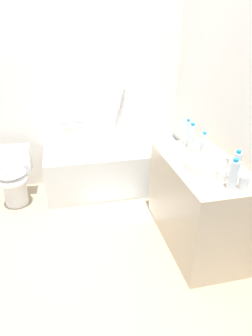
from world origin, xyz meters
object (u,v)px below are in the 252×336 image
object	(u,v)px
water_bottle_0	(233,175)
water_bottle_1	(192,137)
drinking_glass_2	(193,150)
water_bottle_3	(203,144)
drinking_glass_0	(222,176)
sink_basin	(204,163)
water_bottle_4	(236,167)
drinking_glass_1	(244,183)
water_bottle_2	(187,133)
bath_mat	(118,214)
sink_faucet	(226,161)
toilet	(14,177)
bathtub	(115,168)

from	to	relation	value
water_bottle_0	water_bottle_1	world-z (taller)	water_bottle_1
drinking_glass_2	water_bottle_0	bearing A→B (deg)	-89.01
water_bottle_3	drinking_glass_0	distance (m)	0.53
drinking_glass_2	sink_basin	bearing A→B (deg)	-93.93
water_bottle_3	water_bottle_4	xyz separation A→B (m)	(-0.01, -0.55, 0.02)
drinking_glass_1	water_bottle_4	bearing A→B (deg)	91.92
water_bottle_0	water_bottle_2	distance (m)	0.90
water_bottle_1	water_bottle_4	bearing A→B (deg)	-86.14
drinking_glass_2	bath_mat	bearing A→B (deg)	150.25
sink_faucet	water_bottle_2	size ratio (longest dim) A/B	0.59
bath_mat	water_bottle_1	bearing A→B (deg)	-17.84
toilet	drinking_glass_0	xyz separation A→B (m)	(1.77, -1.40, 0.54)
water_bottle_1	sink_basin	bearing A→B (deg)	-98.46
toilet	bath_mat	distance (m)	1.27
bathtub	water_bottle_0	size ratio (longest dim) A/B	7.08
toilet	water_bottle_4	size ratio (longest dim) A/B	2.61
sink_basin	water_bottle_0	distance (m)	0.39
drinking_glass_1	drinking_glass_2	world-z (taller)	drinking_glass_1
sink_basin	water_bottle_2	bearing A→B (deg)	83.24
water_bottle_2	drinking_glass_0	distance (m)	0.77
sink_basin	drinking_glass_1	distance (m)	0.42
bath_mat	sink_faucet	bearing A→B (deg)	-37.25
toilet	water_bottle_1	bearing A→B (deg)	68.95
drinking_glass_0	drinking_glass_2	bearing A→B (deg)	90.59
toilet	drinking_glass_2	distance (m)	2.04
toilet	sink_basin	bearing A→B (deg)	57.76
sink_faucet	drinking_glass_2	bearing A→B (deg)	125.36
bathtub	sink_basin	size ratio (longest dim) A/B	4.77
sink_faucet	sink_basin	bearing A→B (deg)	-180.00
toilet	water_bottle_0	bearing A→B (deg)	50.38
water_bottle_3	water_bottle_4	world-z (taller)	water_bottle_4
drinking_glass_0	bath_mat	bearing A→B (deg)	126.43
water_bottle_3	water_bottle_4	size ratio (longest dim) A/B	0.82
toilet	water_bottle_1	xyz separation A→B (m)	(1.81, -0.74, 0.61)
water_bottle_4	drinking_glass_2	distance (m)	0.56
water_bottle_2	water_bottle_3	distance (m)	0.26
water_bottle_0	water_bottle_4	distance (m)	0.13
bath_mat	water_bottle_0	bearing A→B (deg)	-57.03
drinking_glass_0	sink_basin	bearing A→B (deg)	95.40
toilet	bath_mat	xyz separation A→B (m)	(1.12, -0.51, -0.32)
water_bottle_4	drinking_glass_0	distance (m)	0.12
water_bottle_4	bath_mat	size ratio (longest dim) A/B	0.37
water_bottle_0	water_bottle_3	xyz separation A→B (m)	(0.09, 0.65, -0.01)
bathtub	sink_faucet	size ratio (longest dim) A/B	11.11
toilet	water_bottle_4	xyz separation A→B (m)	(1.85, -1.43, 0.61)
water_bottle_2	bath_mat	xyz separation A→B (m)	(-0.69, 0.11, -0.94)
water_bottle_2	bath_mat	world-z (taller)	water_bottle_2
water_bottle_2	sink_faucet	bearing A→B (deg)	-74.43
toilet	drinking_glass_1	xyz separation A→B (m)	(1.86, -1.55, 0.55)
water_bottle_4	drinking_glass_0	size ratio (longest dim) A/B	3.09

